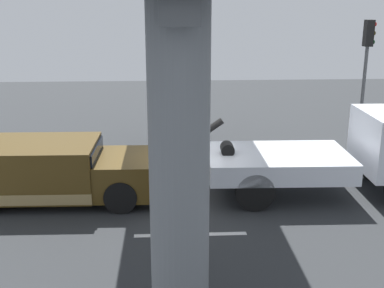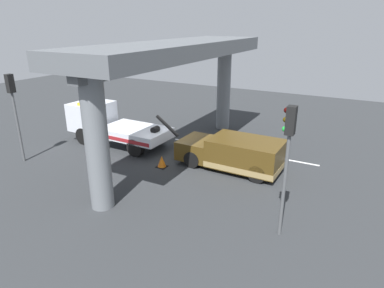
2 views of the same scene
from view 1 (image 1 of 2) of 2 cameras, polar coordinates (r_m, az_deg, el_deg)
The scene contains 7 objects.
ground_plane at distance 13.78m, azimuth -0.66°, elevation -6.17°, with size 60.00×40.00×0.10m, color #2D3033.
lane_stripe_mid at distance 11.62m, azimuth -0.16°, elevation -10.36°, with size 2.60×0.16×0.01m, color silver.
tow_truck_white at distance 14.21m, azimuth 17.48°, elevation -0.88°, with size 7.27×2.52×2.46m.
towed_van_green at distance 13.81m, azimuth -15.57°, elevation -3.06°, with size 5.23×2.29×1.58m.
overpass_structure at distance 12.71m, azimuth -2.32°, elevation 15.63°, with size 3.60×13.83×5.99m.
traffic_light_far at distance 18.63m, azimuth 19.46°, elevation 9.50°, with size 0.39×0.32×4.53m.
traffic_cone_orange at distance 15.16m, azimuth -2.07°, elevation -2.70°, with size 0.50×0.50×0.59m.
Camera 1 is at (-0.52, -12.71, 5.24)m, focal length 46.42 mm.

